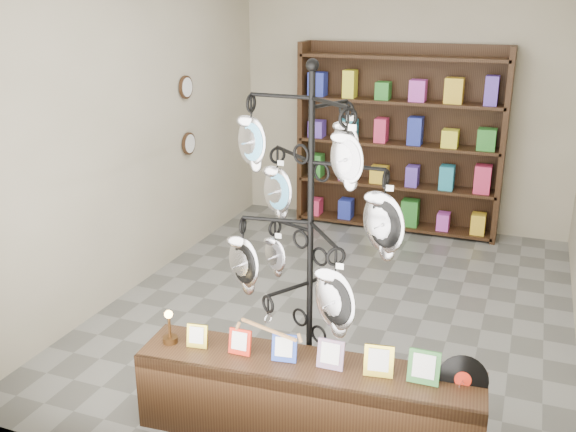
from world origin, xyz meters
The scene contains 6 objects.
ground centered at (0.00, 0.00, 0.00)m, with size 5.00×5.00×0.00m, color slate.
room_envelope centered at (0.00, 0.00, 1.85)m, with size 5.00×5.00×5.00m.
display_tree centered at (0.25, -1.60, 1.36)m, with size 1.28×1.28×2.36m.
front_shelf centered at (0.33, -1.85, 0.27)m, with size 2.19×0.62×0.76m.
back_shelving centered at (0.00, 2.30, 1.03)m, with size 2.42×0.36×2.20m.
wall_clocks centered at (-1.97, 0.80, 1.50)m, with size 0.03×0.24×0.84m.
Camera 1 is at (1.46, -5.13, 2.68)m, focal length 40.00 mm.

